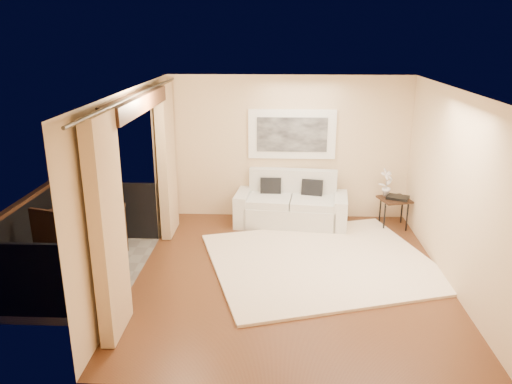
# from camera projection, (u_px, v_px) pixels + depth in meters

# --- Properties ---
(floor) EXTENTS (5.00, 5.00, 0.00)m
(floor) POSITION_uv_depth(u_px,v_px,m) (290.00, 275.00, 7.41)
(floor) COLOR #5B321A
(floor) RESTS_ON ground
(room_shell) EXTENTS (5.00, 6.40, 5.00)m
(room_shell) POSITION_uv_depth(u_px,v_px,m) (136.00, 103.00, 6.72)
(room_shell) COLOR white
(room_shell) RESTS_ON ground
(balcony) EXTENTS (1.81, 2.60, 1.17)m
(balcony) POSITION_uv_depth(u_px,v_px,m) (70.00, 259.00, 7.49)
(balcony) COLOR #605B56
(balcony) RESTS_ON ground
(curtains) EXTENTS (0.16, 4.80, 2.64)m
(curtains) POSITION_uv_depth(u_px,v_px,m) (144.00, 187.00, 7.08)
(curtains) COLOR tan
(curtains) RESTS_ON ground
(artwork) EXTENTS (1.62, 0.07, 0.92)m
(artwork) POSITION_uv_depth(u_px,v_px,m) (292.00, 134.00, 9.25)
(artwork) COLOR white
(artwork) RESTS_ON room_shell
(rug) EXTENTS (4.02, 3.73, 0.04)m
(rug) POSITION_uv_depth(u_px,v_px,m) (321.00, 261.00, 7.78)
(rug) COLOR #FFE9CD
(rug) RESTS_ON floor
(sofa) EXTENTS (2.11, 1.08, 0.98)m
(sofa) POSITION_uv_depth(u_px,v_px,m) (291.00, 206.00, 9.29)
(sofa) COLOR silver
(sofa) RESTS_ON floor
(side_table) EXTENTS (0.62, 0.62, 0.55)m
(side_table) POSITION_uv_depth(u_px,v_px,m) (394.00, 201.00, 9.08)
(side_table) COLOR #331C11
(side_table) RESTS_ON floor
(tray) EXTENTS (0.46, 0.41, 0.05)m
(tray) POSITION_uv_depth(u_px,v_px,m) (398.00, 197.00, 9.03)
(tray) COLOR black
(tray) RESTS_ON side_table
(orchid) EXTENTS (0.33, 0.31, 0.52)m
(orchid) POSITION_uv_depth(u_px,v_px,m) (386.00, 182.00, 9.12)
(orchid) COLOR white
(orchid) RESTS_ON side_table
(bistro_table) EXTENTS (0.80, 0.80, 0.80)m
(bistro_table) POSITION_uv_depth(u_px,v_px,m) (101.00, 216.00, 7.74)
(bistro_table) COLOR #331C11
(bistro_table) RESTS_ON balcony
(balcony_chair_far) EXTENTS (0.55, 0.56, 1.00)m
(balcony_chair_far) POSITION_uv_depth(u_px,v_px,m) (69.00, 236.00, 7.31)
(balcony_chair_far) COLOR #331C11
(balcony_chair_far) RESTS_ON balcony
(balcony_chair_near) EXTENTS (0.57, 0.57, 1.07)m
(balcony_chair_near) POSITION_uv_depth(u_px,v_px,m) (42.00, 241.00, 7.02)
(balcony_chair_near) COLOR #331C11
(balcony_chair_near) RESTS_ON balcony
(ice_bucket) EXTENTS (0.18, 0.18, 0.20)m
(ice_bucket) POSITION_uv_depth(u_px,v_px,m) (93.00, 202.00, 7.78)
(ice_bucket) COLOR white
(ice_bucket) RESTS_ON bistro_table
(candle) EXTENTS (0.06, 0.06, 0.07)m
(candle) POSITION_uv_depth(u_px,v_px,m) (109.00, 205.00, 7.85)
(candle) COLOR red
(candle) RESTS_ON bistro_table
(vase) EXTENTS (0.04, 0.04, 0.18)m
(vase) POSITION_uv_depth(u_px,v_px,m) (93.00, 210.00, 7.49)
(vase) COLOR silver
(vase) RESTS_ON bistro_table
(glass_a) EXTENTS (0.06, 0.06, 0.12)m
(glass_a) POSITION_uv_depth(u_px,v_px,m) (106.00, 209.00, 7.61)
(glass_a) COLOR silver
(glass_a) RESTS_ON bistro_table
(glass_b) EXTENTS (0.06, 0.06, 0.12)m
(glass_b) POSITION_uv_depth(u_px,v_px,m) (112.00, 206.00, 7.75)
(glass_b) COLOR silver
(glass_b) RESTS_ON bistro_table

